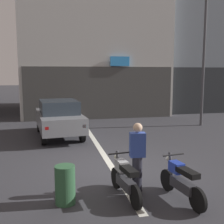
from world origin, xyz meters
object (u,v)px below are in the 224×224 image
(motorcycle_silver_row_leftmost, at_px, (125,178))
(motorcycle_blue_row_left_mid, at_px, (181,180))
(street_lamp, at_px, (204,47))
(person_by_motorcycles, at_px, (137,157))
(car_grey_crossing_near, at_px, (59,117))
(trash_bin, at_px, (65,185))

(motorcycle_silver_row_leftmost, bearing_deg, motorcycle_blue_row_left_mid, -18.11)
(street_lamp, height_order, person_by_motorcycles, street_lamp)
(motorcycle_silver_row_leftmost, relative_size, person_by_motorcycles, 1.00)
(motorcycle_blue_row_left_mid, height_order, person_by_motorcycles, person_by_motorcycles)
(car_grey_crossing_near, distance_m, motorcycle_silver_row_leftmost, 6.72)
(car_grey_crossing_near, relative_size, person_by_motorcycles, 2.55)
(trash_bin, bearing_deg, street_lamp, 45.15)
(motorcycle_blue_row_left_mid, distance_m, person_by_motorcycles, 1.12)
(street_lamp, distance_m, motorcycle_silver_row_leftmost, 10.68)
(motorcycle_silver_row_leftmost, bearing_deg, street_lamp, 50.58)
(car_grey_crossing_near, xyz_separation_m, street_lamp, (7.63, 1.14, 3.30))
(street_lamp, xyz_separation_m, trash_bin, (-7.69, -7.73, -3.76))
(motorcycle_silver_row_leftmost, relative_size, trash_bin, 1.96)
(motorcycle_silver_row_leftmost, bearing_deg, car_grey_crossing_near, 100.93)
(car_grey_crossing_near, bearing_deg, person_by_motorcycles, -75.34)
(motorcycle_silver_row_leftmost, xyz_separation_m, motorcycle_blue_row_left_mid, (1.19, -0.39, 0.00))
(trash_bin, bearing_deg, motorcycle_blue_row_left_mid, -8.71)
(motorcycle_silver_row_leftmost, relative_size, motorcycle_blue_row_left_mid, 1.00)
(person_by_motorcycles, bearing_deg, trash_bin, -170.79)
(car_grey_crossing_near, relative_size, trash_bin, 5.01)
(car_grey_crossing_near, distance_m, street_lamp, 8.39)
(car_grey_crossing_near, height_order, street_lamp, street_lamp)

